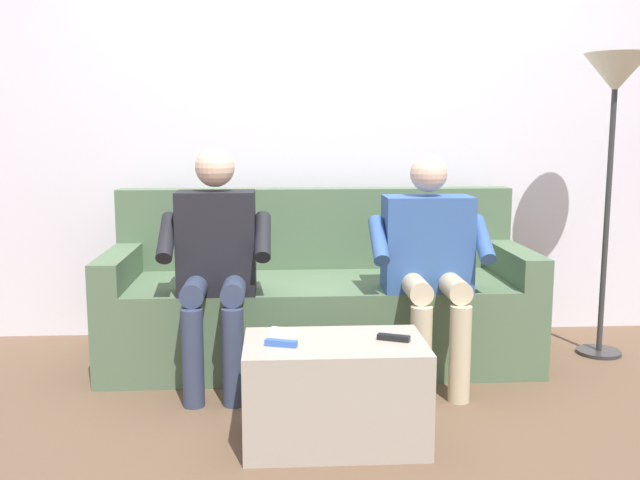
# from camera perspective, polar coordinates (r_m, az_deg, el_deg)

# --- Properties ---
(ground_plane) EXTENTS (8.00, 8.00, 0.00)m
(ground_plane) POSITION_cam_1_polar(r_m,az_deg,el_deg) (3.33, 0.66, -13.12)
(ground_plane) COLOR brown
(back_wall) EXTENTS (4.83, 0.06, 2.47)m
(back_wall) POSITION_cam_1_polar(r_m,az_deg,el_deg) (4.35, -0.53, 8.76)
(back_wall) COLOR silver
(back_wall) RESTS_ON ground
(couch) EXTENTS (2.23, 0.82, 0.91)m
(couch) POSITION_cam_1_polar(r_m,az_deg,el_deg) (3.92, -0.10, -5.06)
(couch) COLOR #516B4C
(couch) RESTS_ON ground
(coffee_table) EXTENTS (0.71, 0.44, 0.41)m
(coffee_table) POSITION_cam_1_polar(r_m,az_deg,el_deg) (2.93, 1.16, -11.90)
(coffee_table) COLOR #A89E8E
(coffee_table) RESTS_ON ground
(person_left_seated) EXTENTS (0.58, 0.51, 1.12)m
(person_left_seated) POSITION_cam_1_polar(r_m,az_deg,el_deg) (3.53, 8.66, -1.16)
(person_left_seated) COLOR #335693
(person_left_seated) RESTS_ON ground
(person_right_seated) EXTENTS (0.52, 0.48, 1.15)m
(person_right_seated) POSITION_cam_1_polar(r_m,az_deg,el_deg) (3.45, -8.26, -1.11)
(person_right_seated) COLOR black
(person_right_seated) RESTS_ON ground
(remote_blue) EXTENTS (0.13, 0.07, 0.02)m
(remote_blue) POSITION_cam_1_polar(r_m,az_deg,el_deg) (2.80, -3.10, -8.15)
(remote_blue) COLOR #3860B7
(remote_blue) RESTS_ON coffee_table
(remote_black) EXTENTS (0.13, 0.08, 0.02)m
(remote_black) POSITION_cam_1_polar(r_m,az_deg,el_deg) (2.88, 5.84, -7.70)
(remote_black) COLOR black
(remote_black) RESTS_ON coffee_table
(remote_white) EXTENTS (0.13, 0.08, 0.02)m
(remote_white) POSITION_cam_1_polar(r_m,az_deg,el_deg) (2.97, -2.81, -7.19)
(remote_white) COLOR white
(remote_white) RESTS_ON coffee_table
(floor_lamp) EXTENTS (0.33, 0.33, 1.63)m
(floor_lamp) POSITION_cam_1_polar(r_m,az_deg,el_deg) (4.17, 22.27, 10.62)
(floor_lamp) COLOR #2D2D2D
(floor_lamp) RESTS_ON ground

